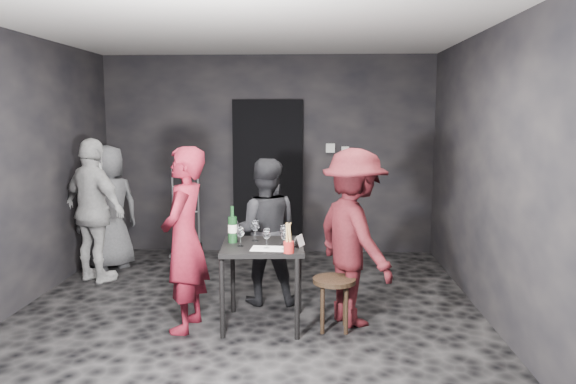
{
  "coord_description": "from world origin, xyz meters",
  "views": [
    {
      "loc": [
        0.63,
        -5.17,
        1.91
      ],
      "look_at": [
        0.38,
        0.25,
        1.15
      ],
      "focal_mm": 35.0,
      "sensor_mm": 36.0,
      "label": 1
    }
  ],
  "objects_px": {
    "tasting_table": "(263,255)",
    "bystander_grey": "(109,206)",
    "man_maroon": "(354,231)",
    "woman_black": "(265,232)",
    "breadstick_cup": "(289,238)",
    "stool": "(334,288)",
    "server_red": "(184,231)",
    "wine_bottle": "(232,229)",
    "hand_truck": "(186,239)",
    "bystander_cream": "(94,204)"
  },
  "relations": [
    {
      "from": "hand_truck",
      "to": "bystander_cream",
      "type": "height_order",
      "value": "bystander_cream"
    },
    {
      "from": "woman_black",
      "to": "tasting_table",
      "type": "bearing_deg",
      "value": 92.34
    },
    {
      "from": "woman_black",
      "to": "wine_bottle",
      "type": "bearing_deg",
      "value": 66.14
    },
    {
      "from": "woman_black",
      "to": "wine_bottle",
      "type": "height_order",
      "value": "woman_black"
    },
    {
      "from": "stool",
      "to": "wine_bottle",
      "type": "height_order",
      "value": "wine_bottle"
    },
    {
      "from": "tasting_table",
      "to": "woman_black",
      "type": "bearing_deg",
      "value": 93.44
    },
    {
      "from": "bystander_cream",
      "to": "breadstick_cup",
      "type": "bearing_deg",
      "value": 176.78
    },
    {
      "from": "man_maroon",
      "to": "bystander_cream",
      "type": "xyz_separation_m",
      "value": [
        -2.85,
        1.17,
        0.04
      ]
    },
    {
      "from": "tasting_table",
      "to": "bystander_grey",
      "type": "height_order",
      "value": "bystander_grey"
    },
    {
      "from": "server_red",
      "to": "man_maroon",
      "type": "distance_m",
      "value": 1.51
    },
    {
      "from": "man_maroon",
      "to": "wine_bottle",
      "type": "height_order",
      "value": "man_maroon"
    },
    {
      "from": "woman_black",
      "to": "man_maroon",
      "type": "relative_size",
      "value": 0.84
    },
    {
      "from": "man_maroon",
      "to": "server_red",
      "type": "bearing_deg",
      "value": 70.14
    },
    {
      "from": "hand_truck",
      "to": "man_maroon",
      "type": "xyz_separation_m",
      "value": [
        2.11,
        -2.43,
        0.64
      ]
    },
    {
      "from": "hand_truck",
      "to": "bystander_grey",
      "type": "relative_size",
      "value": 0.75
    },
    {
      "from": "hand_truck",
      "to": "stool",
      "type": "xyz_separation_m",
      "value": [
        1.93,
        -2.62,
        0.17
      ]
    },
    {
      "from": "bystander_cream",
      "to": "breadstick_cup",
      "type": "height_order",
      "value": "bystander_cream"
    },
    {
      "from": "woman_black",
      "to": "man_maroon",
      "type": "height_order",
      "value": "man_maroon"
    },
    {
      "from": "hand_truck",
      "to": "breadstick_cup",
      "type": "bearing_deg",
      "value": -64.09
    },
    {
      "from": "hand_truck",
      "to": "man_maroon",
      "type": "relative_size",
      "value": 0.68
    },
    {
      "from": "breadstick_cup",
      "to": "woman_black",
      "type": "bearing_deg",
      "value": 106.98
    },
    {
      "from": "man_maroon",
      "to": "bystander_grey",
      "type": "bearing_deg",
      "value": 31.35
    },
    {
      "from": "hand_truck",
      "to": "breadstick_cup",
      "type": "height_order",
      "value": "hand_truck"
    },
    {
      "from": "bystander_cream",
      "to": "wine_bottle",
      "type": "bearing_deg",
      "value": 176.79
    },
    {
      "from": "server_red",
      "to": "man_maroon",
      "type": "xyz_separation_m",
      "value": [
        1.5,
        0.22,
        -0.03
      ]
    },
    {
      "from": "server_red",
      "to": "bystander_cream",
      "type": "bearing_deg",
      "value": -129.96
    },
    {
      "from": "stool",
      "to": "server_red",
      "type": "distance_m",
      "value": 1.41
    },
    {
      "from": "woman_black",
      "to": "breadstick_cup",
      "type": "bearing_deg",
      "value": 105.88
    },
    {
      "from": "bystander_grey",
      "to": "breadstick_cup",
      "type": "height_order",
      "value": "bystander_grey"
    },
    {
      "from": "bystander_cream",
      "to": "bystander_grey",
      "type": "height_order",
      "value": "bystander_cream"
    },
    {
      "from": "tasting_table",
      "to": "server_red",
      "type": "height_order",
      "value": "server_red"
    },
    {
      "from": "wine_bottle",
      "to": "breadstick_cup",
      "type": "distance_m",
      "value": 0.64
    },
    {
      "from": "tasting_table",
      "to": "wine_bottle",
      "type": "bearing_deg",
      "value": 167.15
    },
    {
      "from": "server_red",
      "to": "man_maroon",
      "type": "bearing_deg",
      "value": 103.92
    },
    {
      "from": "tasting_table",
      "to": "bystander_cream",
      "type": "relative_size",
      "value": 0.42
    },
    {
      "from": "hand_truck",
      "to": "tasting_table",
      "type": "relative_size",
      "value": 1.56
    },
    {
      "from": "hand_truck",
      "to": "wine_bottle",
      "type": "relative_size",
      "value": 3.51
    },
    {
      "from": "man_maroon",
      "to": "bystander_grey",
      "type": "relative_size",
      "value": 1.09
    },
    {
      "from": "hand_truck",
      "to": "man_maroon",
      "type": "height_order",
      "value": "man_maroon"
    },
    {
      "from": "woman_black",
      "to": "bystander_grey",
      "type": "xyz_separation_m",
      "value": [
        -2.03,
        1.16,
        0.06
      ]
    },
    {
      "from": "tasting_table",
      "to": "breadstick_cup",
      "type": "distance_m",
      "value": 0.45
    },
    {
      "from": "bystander_grey",
      "to": "breadstick_cup",
      "type": "bearing_deg",
      "value": 95.26
    },
    {
      "from": "bystander_grey",
      "to": "tasting_table",
      "type": "bearing_deg",
      "value": 96.4
    },
    {
      "from": "tasting_table",
      "to": "stool",
      "type": "distance_m",
      "value": 0.7
    },
    {
      "from": "wine_bottle",
      "to": "woman_black",
      "type": "bearing_deg",
      "value": 67.24
    },
    {
      "from": "hand_truck",
      "to": "bystander_cream",
      "type": "distance_m",
      "value": 1.62
    },
    {
      "from": "man_maroon",
      "to": "bystander_cream",
      "type": "distance_m",
      "value": 3.09
    },
    {
      "from": "bystander_cream",
      "to": "breadstick_cup",
      "type": "distance_m",
      "value": 2.77
    },
    {
      "from": "stool",
      "to": "bystander_cream",
      "type": "height_order",
      "value": "bystander_cream"
    },
    {
      "from": "server_red",
      "to": "bystander_grey",
      "type": "relative_size",
      "value": 1.13
    }
  ]
}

